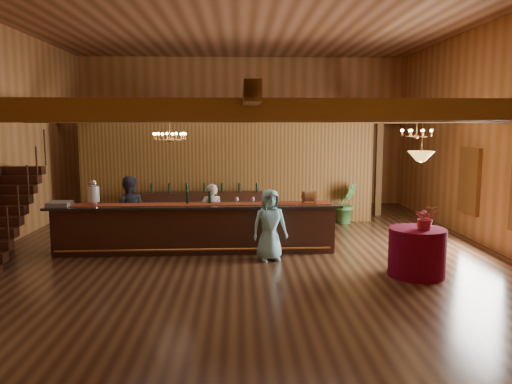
{
  "coord_description": "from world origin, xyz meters",
  "views": [
    {
      "loc": [
        -0.14,
        -11.88,
        3.0
      ],
      "look_at": [
        0.28,
        0.54,
        1.33
      ],
      "focal_mm": 35.0,
      "sensor_mm": 36.0,
      "label": 1
    }
  ],
  "objects_px": {
    "bartender": "(212,214)",
    "floor_plant": "(346,203)",
    "backbar_shelf": "(205,209)",
    "beverage_dispenser": "(94,193)",
    "pendant_lamp": "(421,156)",
    "round_table": "(417,252)",
    "chandelier_right": "(417,133)",
    "tasting_bar": "(196,228)",
    "raffle_drum": "(309,197)",
    "guest": "(270,225)",
    "chandelier_left": "(170,136)",
    "staff_second": "(129,211)"
  },
  "relations": [
    {
      "from": "round_table",
      "to": "raffle_drum",
      "type": "bearing_deg",
      "value": 132.44
    },
    {
      "from": "round_table",
      "to": "beverage_dispenser",
      "type": "bearing_deg",
      "value": 163.44
    },
    {
      "from": "raffle_drum",
      "to": "round_table",
      "type": "distance_m",
      "value": 2.92
    },
    {
      "from": "guest",
      "to": "raffle_drum",
      "type": "bearing_deg",
      "value": 25.44
    },
    {
      "from": "tasting_bar",
      "to": "chandelier_left",
      "type": "height_order",
      "value": "chandelier_left"
    },
    {
      "from": "round_table",
      "to": "chandelier_right",
      "type": "relative_size",
      "value": 1.4
    },
    {
      "from": "round_table",
      "to": "chandelier_right",
      "type": "height_order",
      "value": "chandelier_right"
    },
    {
      "from": "beverage_dispenser",
      "to": "bartender",
      "type": "height_order",
      "value": "beverage_dispenser"
    },
    {
      "from": "bartender",
      "to": "floor_plant",
      "type": "bearing_deg",
      "value": -153.72
    },
    {
      "from": "beverage_dispenser",
      "to": "staff_second",
      "type": "bearing_deg",
      "value": 45.59
    },
    {
      "from": "bartender",
      "to": "chandelier_right",
      "type": "bearing_deg",
      "value": 174.42
    },
    {
      "from": "backbar_shelf",
      "to": "bartender",
      "type": "relative_size",
      "value": 2.29
    },
    {
      "from": "raffle_drum",
      "to": "backbar_shelf",
      "type": "xyz_separation_m",
      "value": [
        -2.7,
        3.21,
        -0.82
      ]
    },
    {
      "from": "backbar_shelf",
      "to": "chandelier_right",
      "type": "relative_size",
      "value": 4.44
    },
    {
      "from": "backbar_shelf",
      "to": "guest",
      "type": "relative_size",
      "value": 2.21
    },
    {
      "from": "tasting_bar",
      "to": "floor_plant",
      "type": "relative_size",
      "value": 5.47
    },
    {
      "from": "pendant_lamp",
      "to": "guest",
      "type": "distance_m",
      "value": 3.53
    },
    {
      "from": "chandelier_left",
      "to": "bartender",
      "type": "relative_size",
      "value": 0.52
    },
    {
      "from": "bartender",
      "to": "round_table",
      "type": "bearing_deg",
      "value": 140.09
    },
    {
      "from": "guest",
      "to": "beverage_dispenser",
      "type": "bearing_deg",
      "value": 155.83
    },
    {
      "from": "tasting_bar",
      "to": "chandelier_left",
      "type": "distance_m",
      "value": 2.38
    },
    {
      "from": "chandelier_right",
      "to": "pendant_lamp",
      "type": "bearing_deg",
      "value": -107.77
    },
    {
      "from": "beverage_dispenser",
      "to": "bartender",
      "type": "bearing_deg",
      "value": 15.61
    },
    {
      "from": "pendant_lamp",
      "to": "bartender",
      "type": "relative_size",
      "value": 0.58
    },
    {
      "from": "chandelier_right",
      "to": "pendant_lamp",
      "type": "distance_m",
      "value": 3.06
    },
    {
      "from": "backbar_shelf",
      "to": "pendant_lamp",
      "type": "distance_m",
      "value": 7.25
    },
    {
      "from": "bartender",
      "to": "tasting_bar",
      "type": "bearing_deg",
      "value": 59.46
    },
    {
      "from": "beverage_dispenser",
      "to": "chandelier_right",
      "type": "distance_m",
      "value": 8.04
    },
    {
      "from": "backbar_shelf",
      "to": "beverage_dispenser",
      "type": "bearing_deg",
      "value": -126.84
    },
    {
      "from": "tasting_bar",
      "to": "guest",
      "type": "bearing_deg",
      "value": -25.8
    },
    {
      "from": "round_table",
      "to": "guest",
      "type": "distance_m",
      "value": 3.16
    },
    {
      "from": "tasting_bar",
      "to": "raffle_drum",
      "type": "xyz_separation_m",
      "value": [
        2.7,
        0.0,
        0.74
      ]
    },
    {
      "from": "raffle_drum",
      "to": "chandelier_left",
      "type": "bearing_deg",
      "value": 167.48
    },
    {
      "from": "round_table",
      "to": "guest",
      "type": "xyz_separation_m",
      "value": [
        -2.87,
        1.28,
        0.32
      ]
    },
    {
      "from": "backbar_shelf",
      "to": "guest",
      "type": "bearing_deg",
      "value": -67.28
    },
    {
      "from": "round_table",
      "to": "floor_plant",
      "type": "bearing_deg",
      "value": 92.86
    },
    {
      "from": "backbar_shelf",
      "to": "round_table",
      "type": "bearing_deg",
      "value": -49.48
    },
    {
      "from": "tasting_bar",
      "to": "backbar_shelf",
      "type": "relative_size",
      "value": 1.94
    },
    {
      "from": "tasting_bar",
      "to": "pendant_lamp",
      "type": "height_order",
      "value": "pendant_lamp"
    },
    {
      "from": "pendant_lamp",
      "to": "floor_plant",
      "type": "xyz_separation_m",
      "value": [
        -0.27,
        5.36,
        -1.77
      ]
    },
    {
      "from": "tasting_bar",
      "to": "chandelier_right",
      "type": "distance_m",
      "value": 6.0
    },
    {
      "from": "pendant_lamp",
      "to": "bartender",
      "type": "distance_m",
      "value": 5.35
    },
    {
      "from": "round_table",
      "to": "pendant_lamp",
      "type": "relative_size",
      "value": 1.24
    },
    {
      "from": "chandelier_right",
      "to": "bartender",
      "type": "distance_m",
      "value": 5.55
    },
    {
      "from": "raffle_drum",
      "to": "chandelier_right",
      "type": "relative_size",
      "value": 0.43
    },
    {
      "from": "beverage_dispenser",
      "to": "raffle_drum",
      "type": "xyz_separation_m",
      "value": [
        5.07,
        -0.0,
        -0.11
      ]
    },
    {
      "from": "beverage_dispenser",
      "to": "pendant_lamp",
      "type": "height_order",
      "value": "pendant_lamp"
    },
    {
      "from": "tasting_bar",
      "to": "raffle_drum",
      "type": "relative_size",
      "value": 20.25
    },
    {
      "from": "guest",
      "to": "chandelier_right",
      "type": "bearing_deg",
      "value": 9.74
    },
    {
      "from": "backbar_shelf",
      "to": "round_table",
      "type": "xyz_separation_m",
      "value": [
        4.59,
        -5.28,
        -0.02
      ]
    }
  ]
}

